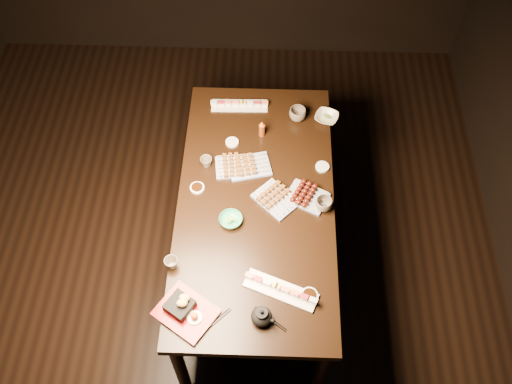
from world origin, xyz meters
TOP-DOWN VIEW (x-y plane):
  - ground at (0.00, 0.00)m, footprint 5.00×5.00m
  - dining_table at (0.34, 0.36)m, footprint 1.19×1.93m
  - sushi_platter_near at (0.49, -0.20)m, footprint 0.40×0.24m
  - sushi_platter_far at (0.21, 1.09)m, footprint 0.36×0.11m
  - yakitori_plate_center at (0.30, 0.60)m, footprint 0.28×0.23m
  - yakitori_plate_right at (0.46, 0.37)m, footprint 0.30×0.29m
  - yakitori_plate_left at (0.21, 0.59)m, footprint 0.25×0.19m
  - tsukune_plate at (0.64, 0.39)m, footprint 0.28×0.25m
  - edamame_bowl_green at (0.21, 0.21)m, footprint 0.16×0.16m
  - edamame_bowl_cream at (0.77, 1.00)m, footprint 0.19×0.19m
  - tempura_tray at (0.02, -0.34)m, footprint 0.36×0.35m
  - teacup_near_left at (-0.09, -0.08)m, footprint 0.08×0.08m
  - teacup_mid_right at (0.73, 0.32)m, footprint 0.10×0.10m
  - teacup_far_left at (0.04, 0.60)m, footprint 0.09×0.09m
  - teacup_far_right at (0.59, 1.00)m, footprint 0.11×0.11m
  - teapot at (0.40, -0.36)m, footprint 0.17×0.17m
  - condiment_bottle at (0.36, 0.85)m, footprint 0.05×0.05m
  - sauce_dish_west at (-0.00, 0.43)m, footprint 0.08×0.08m
  - sauce_dish_east at (0.73, 0.61)m, footprint 0.09×0.09m
  - sauce_dish_se at (0.64, -0.22)m, footprint 0.12×0.12m
  - sauce_dish_nw at (0.18, 0.78)m, footprint 0.10×0.10m
  - chopsticks_near at (0.15, -0.39)m, footprint 0.18×0.18m
  - chopsticks_se at (0.44, -0.36)m, footprint 0.17×0.13m

SIDE VIEW (x-z plane):
  - ground at x=0.00m, z-range 0.00..0.00m
  - dining_table at x=0.34m, z-range 0.00..0.75m
  - chopsticks_se at x=0.44m, z-range 0.75..0.76m
  - chopsticks_near at x=0.15m, z-range 0.75..0.76m
  - sauce_dish_nw at x=0.18m, z-range 0.75..0.76m
  - sauce_dish_east at x=0.73m, z-range 0.75..0.76m
  - sauce_dish_west at x=0.00m, z-range 0.75..0.76m
  - sauce_dish_se at x=0.64m, z-range 0.75..0.77m
  - edamame_bowl_cream at x=0.77m, z-range 0.75..0.79m
  - edamame_bowl_green at x=0.21m, z-range 0.75..0.79m
  - sushi_platter_far at x=0.21m, z-range 0.75..0.79m
  - sushi_platter_near at x=0.49m, z-range 0.75..0.80m
  - yakitori_plate_left at x=0.21m, z-range 0.75..0.81m
  - tsukune_plate at x=0.64m, z-range 0.75..0.81m
  - yakitori_plate_right at x=0.46m, z-range 0.75..0.81m
  - yakitori_plate_center at x=0.30m, z-range 0.75..0.81m
  - teacup_far_left at x=0.04m, z-range 0.75..0.82m
  - teacup_near_left at x=-0.09m, z-range 0.75..0.82m
  - teacup_mid_right at x=0.73m, z-range 0.75..0.83m
  - teacup_far_right at x=0.59m, z-range 0.75..0.83m
  - tempura_tray at x=0.02m, z-range 0.75..0.85m
  - teapot at x=0.40m, z-range 0.75..0.86m
  - condiment_bottle at x=0.36m, z-range 0.75..0.87m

